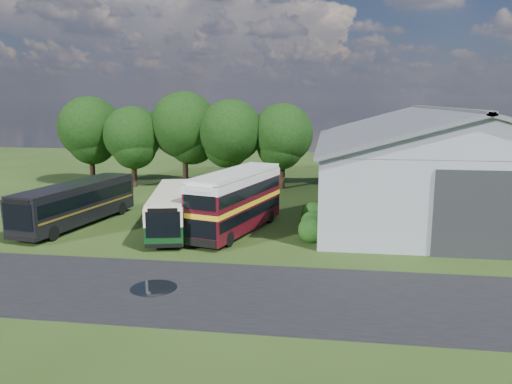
% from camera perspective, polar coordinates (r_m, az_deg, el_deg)
% --- Properties ---
extents(ground, '(120.00, 120.00, 0.00)m').
position_cam_1_polar(ground, '(26.74, -6.36, -8.73)').
color(ground, '#203711').
rests_on(ground, ground).
extents(asphalt_road, '(60.00, 8.00, 0.02)m').
position_cam_1_polar(asphalt_road, '(23.40, -0.98, -11.54)').
color(asphalt_road, black).
rests_on(asphalt_road, ground).
extents(puddle, '(2.20, 2.20, 0.01)m').
position_cam_1_polar(puddle, '(24.48, -11.62, -10.74)').
color(puddle, black).
rests_on(puddle, ground).
extents(storage_shed, '(18.80, 24.80, 8.15)m').
position_cam_1_polar(storage_shed, '(41.52, 20.08, 3.52)').
color(storage_shed, gray).
rests_on(storage_shed, ground).
extents(tree_left_a, '(6.46, 6.46, 9.12)m').
position_cam_1_polar(tree_left_a, '(54.77, -18.45, 6.98)').
color(tree_left_a, black).
rests_on(tree_left_a, ground).
extents(tree_left_b, '(5.78, 5.78, 8.16)m').
position_cam_1_polar(tree_left_b, '(51.83, -13.92, 6.34)').
color(tree_left_b, black).
rests_on(tree_left_b, ground).
extents(tree_mid, '(6.80, 6.80, 9.60)m').
position_cam_1_polar(tree_mid, '(51.35, -8.20, 7.55)').
color(tree_mid, black).
rests_on(tree_mid, ground).
extents(tree_right_a, '(6.26, 6.26, 8.83)m').
position_cam_1_polar(tree_right_a, '(49.22, -2.88, 6.94)').
color(tree_right_a, black).
rests_on(tree_right_a, ground).
extents(tree_right_b, '(5.98, 5.98, 8.45)m').
position_cam_1_polar(tree_right_b, '(49.31, 3.05, 6.65)').
color(tree_right_b, black).
rests_on(tree_right_b, ground).
extents(shrub_front, '(1.70, 1.70, 1.70)m').
position_cam_1_polar(shrub_front, '(31.65, 6.34, -5.64)').
color(shrub_front, '#194714').
rests_on(shrub_front, ground).
extents(shrub_mid, '(1.60, 1.60, 1.60)m').
position_cam_1_polar(shrub_mid, '(33.58, 6.47, -4.70)').
color(shrub_mid, '#194714').
rests_on(shrub_mid, ground).
extents(shrub_back, '(1.80, 1.80, 1.80)m').
position_cam_1_polar(shrub_back, '(35.51, 6.58, -3.85)').
color(shrub_back, '#194714').
rests_on(shrub_back, ground).
extents(bus_green_single, '(4.42, 10.25, 2.76)m').
position_cam_1_polar(bus_green_single, '(34.19, -9.67, -1.97)').
color(bus_green_single, black).
rests_on(bus_green_single, ground).
extents(bus_maroon_double, '(4.99, 9.94, 4.14)m').
position_cam_1_polar(bus_maroon_double, '(33.23, -2.26, -1.13)').
color(bus_maroon_double, black).
rests_on(bus_maroon_double, ground).
extents(bus_dark_single, '(4.36, 11.12, 2.99)m').
position_cam_1_polar(bus_dark_single, '(37.32, -19.85, -1.21)').
color(bus_dark_single, black).
rests_on(bus_dark_single, ground).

